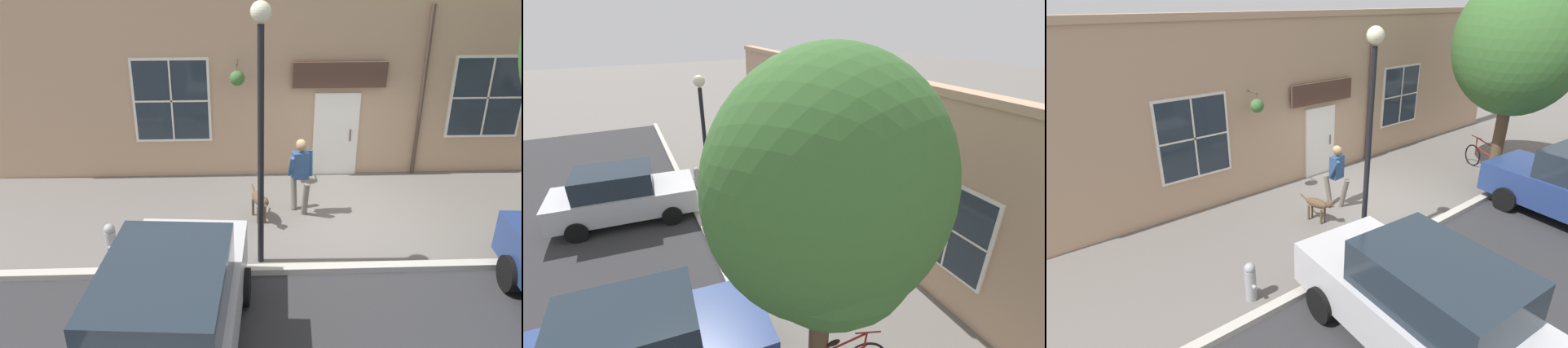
{
  "view_description": "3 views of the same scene",
  "coord_description": "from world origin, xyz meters",
  "views": [
    {
      "loc": [
        9.47,
        -2.26,
        5.37
      ],
      "look_at": [
        -0.11,
        -1.88,
        0.96
      ],
      "focal_mm": 35.0,
      "sensor_mm": 36.0,
      "label": 1
    },
    {
      "loc": [
        3.66,
        7.74,
        6.03
      ],
      "look_at": [
        -0.82,
        -1.74,
        1.26
      ],
      "focal_mm": 24.0,
      "sensor_mm": 36.0,
      "label": 2
    },
    {
      "loc": [
        6.74,
        -7.53,
        4.99
      ],
      "look_at": [
        -0.35,
        -1.9,
        1.1
      ],
      "focal_mm": 28.0,
      "sensor_mm": 36.0,
      "label": 3
    }
  ],
  "objects": [
    {
      "name": "pedestrian_walking",
      "position": [
        -0.22,
        -1.05,
        1.0
      ],
      "size": [
        0.69,
        0.55,
        1.67
      ],
      "color": "#6B665B",
      "rests_on": "ground_plane"
    },
    {
      "name": "fire_hydrant",
      "position": [
        1.51,
        -4.67,
        0.4
      ],
      "size": [
        0.34,
        0.2,
        0.77
      ],
      "color": "#99999E",
      "rests_on": "ground_plane"
    },
    {
      "name": "parked_car_nearest_curb",
      "position": [
        4.13,
        -3.25,
        0.88
      ],
      "size": [
        4.43,
        2.19,
        1.75
      ],
      "color": "#B7B7BC",
      "rests_on": "ground_plane"
    },
    {
      "name": "street_lamp",
      "position": [
        1.63,
        -1.95,
        3.01
      ],
      "size": [
        0.32,
        0.32,
        4.58
      ],
      "color": "black",
      "rests_on": "ground_plane"
    },
    {
      "name": "street_tree_by_curb",
      "position": [
        1.3,
        4.17,
        3.69
      ],
      "size": [
        3.51,
        3.16,
        5.78
      ],
      "color": "brown",
      "rests_on": "ground_plane"
    },
    {
      "name": "leaning_bicycle",
      "position": [
        0.91,
        4.31,
        0.38
      ],
      "size": [
        1.71,
        0.42,
        1.01
      ],
      "color": "black",
      "rests_on": "ground_plane"
    },
    {
      "name": "dog_on_leash",
      "position": [
        0.11,
        -1.92,
        0.46
      ],
      "size": [
        1.0,
        0.4,
        0.68
      ],
      "color": "brown",
      "rests_on": "ground_plane"
    },
    {
      "name": "ground_plane",
      "position": [
        0.0,
        0.0,
        0.0
      ],
      "size": [
        90.0,
        90.0,
        0.0
      ],
      "primitive_type": "plane",
      "color": "#66605B"
    },
    {
      "name": "storefront_facade",
      "position": [
        -2.34,
        -0.01,
        2.37
      ],
      "size": [
        0.95,
        18.0,
        4.73
      ],
      "color": "tan",
      "rests_on": "ground_plane"
    }
  ]
}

